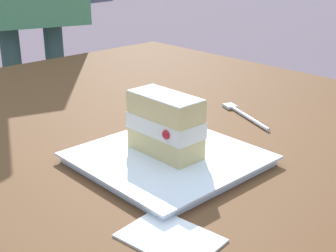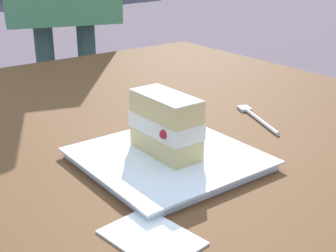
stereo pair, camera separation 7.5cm
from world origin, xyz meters
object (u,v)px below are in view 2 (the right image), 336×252
Objects in this scene: paper_napkin at (151,238)px; dessert_plate at (168,159)px; patio_table at (184,155)px; cake_slice at (166,124)px; dessert_fork at (256,117)px.

dessert_plate is at bearing -42.38° from paper_napkin.
patio_table is 0.26m from cake_slice.
cake_slice is at bearing -41.25° from paper_napkin.
patio_table is 10.33× the size of cake_slice.
patio_table is 10.52× the size of paper_napkin.
dessert_fork is (-0.09, -0.12, 0.09)m from patio_table.
dessert_fork is at bearing -79.04° from cake_slice.
paper_napkin is (-0.22, 0.42, -0.00)m from dessert_fork.
paper_napkin is at bearing 137.62° from dessert_plate.
dessert_fork is 0.47m from paper_napkin.
paper_napkin is (-0.17, 0.15, -0.06)m from cake_slice.
dessert_plate is at bearing 134.16° from patio_table.
dessert_fork is at bearing -128.68° from patio_table.
paper_napkin is at bearing 138.75° from cake_slice.
cake_slice is at bearing 132.86° from patio_table.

